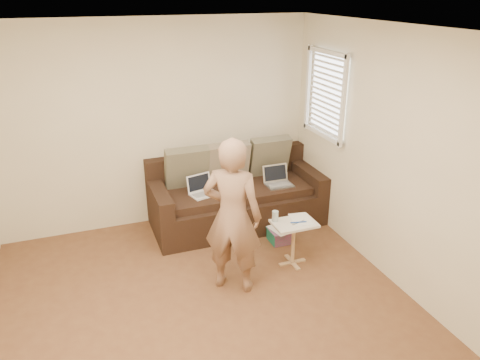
{
  "coord_description": "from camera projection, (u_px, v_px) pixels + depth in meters",
  "views": [
    {
      "loc": [
        -0.97,
        -3.35,
        2.9
      ],
      "look_at": [
        0.8,
        1.4,
        0.78
      ],
      "focal_mm": 34.57,
      "sensor_mm": 36.0,
      "label": 1
    }
  ],
  "objects": [
    {
      "name": "ceiling",
      "position": [
        204.0,
        33.0,
        3.32
      ],
      "size": [
        4.5,
        4.5,
        0.0
      ],
      "primitive_type": "plane",
      "rotation": [
        3.14,
        0.0,
        0.0
      ],
      "color": "white",
      "rests_on": "wall_back"
    },
    {
      "name": "laptop_white",
      "position": [
        204.0,
        195.0,
        5.72
      ],
      "size": [
        0.38,
        0.31,
        0.24
      ],
      "primitive_type": null,
      "rotation": [
        0.0,
        0.0,
        0.26
      ],
      "color": "white",
      "rests_on": "sofa"
    },
    {
      "name": "pillow_left",
      "position": [
        187.0,
        168.0,
        5.84
      ],
      "size": [
        0.55,
        0.29,
        0.57
      ],
      "primitive_type": null,
      "rotation": [
        0.28,
        0.0,
        0.0
      ],
      "color": "brown",
      "rests_on": "sofa"
    },
    {
      "name": "scissors",
      "position": [
        299.0,
        222.0,
        5.04
      ],
      "size": [
        0.19,
        0.13,
        0.02
      ],
      "primitive_type": null,
      "rotation": [
        0.0,
        0.0,
        0.15
      ],
      "color": "silver",
      "rests_on": "side_table"
    },
    {
      "name": "pillow_mid",
      "position": [
        228.0,
        163.0,
        6.01
      ],
      "size": [
        0.55,
        0.27,
        0.57
      ],
      "primitive_type": null,
      "rotation": [
        0.24,
        0.0,
        0.0
      ],
      "color": "#796E56",
      "rests_on": "sofa"
    },
    {
      "name": "pillow_right",
      "position": [
        269.0,
        156.0,
        6.23
      ],
      "size": [
        0.55,
        0.28,
        0.57
      ],
      "primitive_type": null,
      "rotation": [
        0.26,
        0.0,
        0.0
      ],
      "color": "brown",
      "rests_on": "sofa"
    },
    {
      "name": "person",
      "position": [
        232.0,
        216.0,
        4.55
      ],
      "size": [
        0.72,
        0.67,
        1.63
      ],
      "primitive_type": "imported",
      "rotation": [
        0.0,
        0.0,
        2.55
      ],
      "color": "#88604A",
      "rests_on": "ground"
    },
    {
      "name": "window_blinds",
      "position": [
        326.0,
        94.0,
        5.59
      ],
      "size": [
        0.12,
        0.88,
        1.08
      ],
      "primitive_type": null,
      "color": "white",
      "rests_on": "wall_right"
    },
    {
      "name": "wall_right",
      "position": [
        406.0,
        166.0,
        4.47
      ],
      "size": [
        0.0,
        4.5,
        4.5
      ],
      "primitive_type": "plane",
      "rotation": [
        1.57,
        0.0,
        -1.57
      ],
      "color": "beige",
      "rests_on": "ground"
    },
    {
      "name": "side_table",
      "position": [
        293.0,
        243.0,
        5.16
      ],
      "size": [
        0.47,
        0.33,
        0.52
      ],
      "primitive_type": null,
      "color": "silver",
      "rests_on": "ground"
    },
    {
      "name": "wall_back",
      "position": [
        156.0,
        126.0,
        5.77
      ],
      "size": [
        4.0,
        0.0,
        4.0
      ],
      "primitive_type": "plane",
      "rotation": [
        1.57,
        0.0,
        0.0
      ],
      "color": "beige",
      "rests_on": "ground"
    },
    {
      "name": "laptop_silver",
      "position": [
        279.0,
        186.0,
        5.99
      ],
      "size": [
        0.35,
        0.25,
        0.23
      ],
      "primitive_type": null,
      "rotation": [
        0.0,
        0.0,
        -0.01
      ],
      "color": "#B7BABC",
      "rests_on": "sofa"
    },
    {
      "name": "sofa",
      "position": [
        237.0,
        194.0,
        5.99
      ],
      "size": [
        2.2,
        0.95,
        0.85
      ],
      "primitive_type": null,
      "color": "black",
      "rests_on": "ground"
    },
    {
      "name": "paper_on_table",
      "position": [
        301.0,
        219.0,
        5.12
      ],
      "size": [
        0.25,
        0.33,
        0.0
      ],
      "primitive_type": null,
      "rotation": [
        0.0,
        0.0,
        -0.14
      ],
      "color": "white",
      "rests_on": "side_table"
    },
    {
      "name": "drinking_glass",
      "position": [
        275.0,
        216.0,
        5.06
      ],
      "size": [
        0.07,
        0.07,
        0.12
      ],
      "primitive_type": null,
      "color": "silver",
      "rests_on": "side_table"
    },
    {
      "name": "striped_box",
      "position": [
        280.0,
        235.0,
        5.67
      ],
      "size": [
        0.27,
        0.27,
        0.17
      ],
      "primitive_type": null,
      "color": "#CD1E85",
      "rests_on": "ground"
    },
    {
      "name": "floor",
      "position": [
        212.0,
        322.0,
        4.33
      ],
      "size": [
        4.5,
        4.5,
        0.0
      ],
      "primitive_type": "plane",
      "color": "brown",
      "rests_on": "ground"
    }
  ]
}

